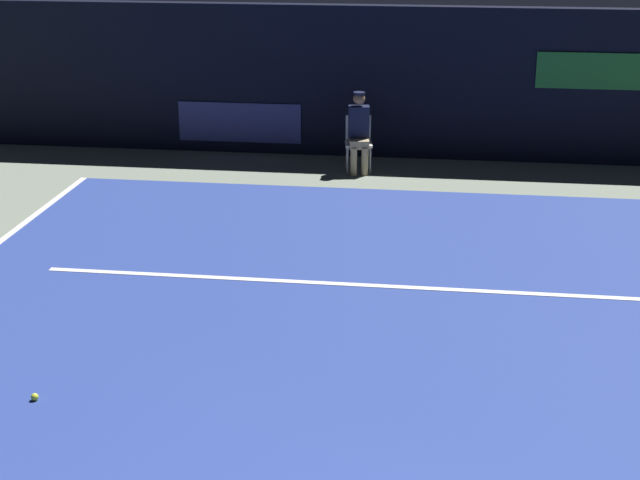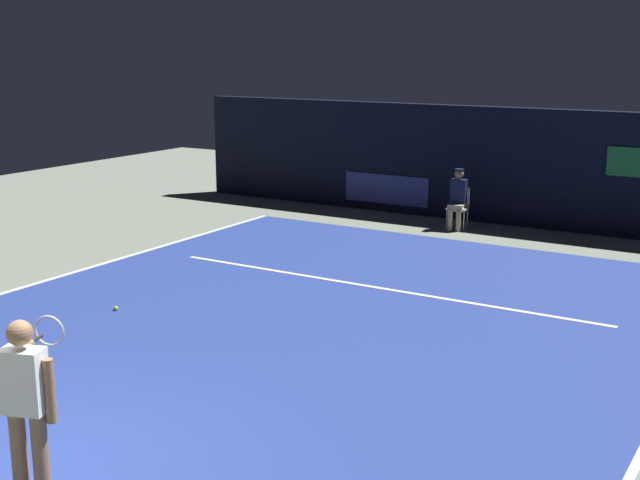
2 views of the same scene
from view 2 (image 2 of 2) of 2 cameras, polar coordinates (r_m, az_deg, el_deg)
name	(u,v)px [view 2 (image 2 of 2)]	position (r m, az deg, el deg)	size (l,w,h in m)	color
ground_plane	(305,323)	(12.18, -1.01, -5.69)	(31.16, 31.16, 0.00)	gray
court_surface	(305,323)	(12.18, -1.01, -5.67)	(10.02, 12.15, 0.01)	navy
line_sideline_right	(65,275)	(15.30, -16.93, -2.28)	(0.10, 12.15, 0.01)	white
line_service	(374,287)	(13.93, 3.67, -3.21)	(7.81, 0.10, 0.01)	white
back_wall	(502,166)	(19.18, 12.27, 4.94)	(15.95, 0.33, 2.60)	black
tennis_player	(27,403)	(7.60, -19.29, -10.41)	(0.85, 0.91, 1.73)	#8C6647
line_judge_on_chair	(458,198)	(18.45, 9.35, 2.83)	(0.49, 0.57, 1.32)	white
tennis_ball	(116,308)	(13.08, -13.71, -4.53)	(0.07, 0.07, 0.07)	#CCE033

